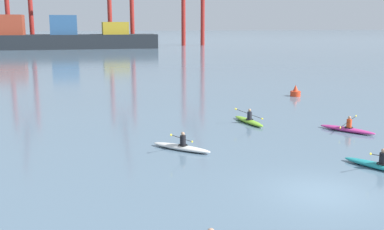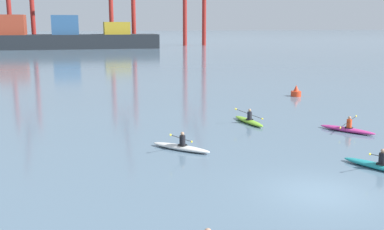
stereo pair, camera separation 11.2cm
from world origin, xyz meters
name	(u,v)px [view 1 (the left image)]	position (x,y,z in m)	size (l,w,h in m)	color
ground_plane	(322,193)	(0.00, 0.00, 0.00)	(800.00, 800.00, 0.00)	slate
container_barge	(63,38)	(-12.37, 106.53, 2.82)	(46.59, 8.98, 8.43)	#1E2328
channel_buoy	(295,92)	(9.76, 21.68, 0.36)	(0.90, 0.90, 1.00)	red
kayak_white	(181,147)	(-3.83, 7.13, 0.17)	(2.81, 2.84, 1.08)	silver
kayak_teal	(380,165)	(3.98, 2.01, 0.17)	(2.06, 3.31, 0.98)	teal
kayak_magenta	(347,129)	(6.60, 8.65, 0.17)	(2.36, 3.18, 0.95)	#C13384
kayak_lime	(249,121)	(1.77, 12.27, 0.17)	(2.14, 3.45, 1.09)	#7ABC2D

